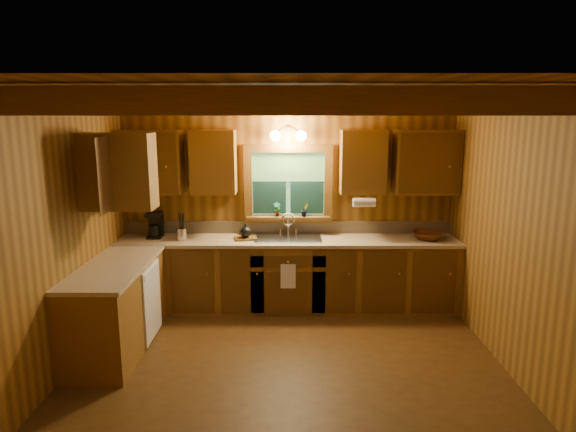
# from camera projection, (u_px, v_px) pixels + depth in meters

# --- Properties ---
(room) EXTENTS (4.20, 4.20, 4.20)m
(room) POSITION_uv_depth(u_px,v_px,m) (288.00, 239.00, 4.49)
(room) COLOR #4D3112
(room) RESTS_ON ground
(ceiling_beams) EXTENTS (4.20, 2.54, 0.18)m
(ceiling_beams) POSITION_uv_depth(u_px,v_px,m) (288.00, 105.00, 4.25)
(ceiling_beams) COLOR brown
(ceiling_beams) RESTS_ON room
(base_cabinets) EXTENTS (4.20, 2.22, 0.86)m
(base_cabinets) POSITION_uv_depth(u_px,v_px,m) (247.00, 283.00, 5.92)
(base_cabinets) COLOR brown
(base_cabinets) RESTS_ON ground
(countertop) EXTENTS (4.20, 2.24, 0.04)m
(countertop) POSITION_uv_depth(u_px,v_px,m) (248.00, 247.00, 5.84)
(countertop) COLOR tan
(countertop) RESTS_ON base_cabinets
(backsplash) EXTENTS (4.20, 0.02, 0.16)m
(backsplash) POSITION_uv_depth(u_px,v_px,m) (288.00, 227.00, 6.40)
(backsplash) COLOR tan
(backsplash) RESTS_ON room
(dishwasher_panel) EXTENTS (0.02, 0.60, 0.80)m
(dishwasher_panel) POSITION_uv_depth(u_px,v_px,m) (152.00, 301.00, 5.33)
(dishwasher_panel) COLOR white
(dishwasher_panel) RESTS_ON base_cabinets
(upper_cabinets) EXTENTS (4.19, 1.77, 0.78)m
(upper_cabinets) POSITION_uv_depth(u_px,v_px,m) (240.00, 164.00, 5.78)
(upper_cabinets) COLOR brown
(upper_cabinets) RESTS_ON room
(window) EXTENTS (1.12, 0.08, 1.00)m
(window) POSITION_uv_depth(u_px,v_px,m) (288.00, 186.00, 6.27)
(window) COLOR brown
(window) RESTS_ON room
(window_sill) EXTENTS (1.06, 0.14, 0.04)m
(window_sill) POSITION_uv_depth(u_px,v_px,m) (288.00, 218.00, 6.31)
(window_sill) COLOR brown
(window_sill) RESTS_ON room
(wall_sconce) EXTENTS (0.45, 0.21, 0.17)m
(wall_sconce) POSITION_uv_depth(u_px,v_px,m) (288.00, 135.00, 6.03)
(wall_sconce) COLOR black
(wall_sconce) RESTS_ON room
(paper_towel_roll) EXTENTS (0.27, 0.11, 0.11)m
(paper_towel_roll) POSITION_uv_depth(u_px,v_px,m) (364.00, 202.00, 5.97)
(paper_towel_roll) COLOR white
(paper_towel_roll) RESTS_ON upper_cabinets
(dish_towel) EXTENTS (0.18, 0.01, 0.30)m
(dish_towel) POSITION_uv_depth(u_px,v_px,m) (288.00, 276.00, 5.88)
(dish_towel) COLOR white
(dish_towel) RESTS_ON base_cabinets
(sink) EXTENTS (0.82, 0.48, 0.43)m
(sink) POSITION_uv_depth(u_px,v_px,m) (288.00, 242.00, 6.15)
(sink) COLOR silver
(sink) RESTS_ON countertop
(coffee_maker) EXTENTS (0.18, 0.23, 0.32)m
(coffee_maker) POSITION_uv_depth(u_px,v_px,m) (155.00, 225.00, 6.19)
(coffee_maker) COLOR black
(coffee_maker) RESTS_ON countertop
(utensil_crock) EXTENTS (0.12, 0.12, 0.34)m
(utensil_crock) POSITION_uv_depth(u_px,v_px,m) (181.00, 233.00, 6.06)
(utensil_crock) COLOR silver
(utensil_crock) RESTS_ON countertop
(cutting_board) EXTENTS (0.31, 0.25, 0.02)m
(cutting_board) POSITION_uv_depth(u_px,v_px,m) (246.00, 238.00, 6.10)
(cutting_board) COLOR #523311
(cutting_board) RESTS_ON countertop
(teakettle) EXTENTS (0.13, 0.13, 0.17)m
(teakettle) POSITION_uv_depth(u_px,v_px,m) (246.00, 232.00, 6.08)
(teakettle) COLOR black
(teakettle) RESTS_ON cutting_board
(wicker_basket) EXTENTS (0.50, 0.50, 0.09)m
(wicker_basket) POSITION_uv_depth(u_px,v_px,m) (428.00, 236.00, 6.09)
(wicker_basket) COLOR #48230C
(wicker_basket) RESTS_ON countertop
(potted_plant_left) EXTENTS (0.11, 0.09, 0.19)m
(potted_plant_left) POSITION_uv_depth(u_px,v_px,m) (277.00, 209.00, 6.27)
(potted_plant_left) COLOR #523311
(potted_plant_left) RESTS_ON window_sill
(potted_plant_right) EXTENTS (0.11, 0.10, 0.17)m
(potted_plant_right) POSITION_uv_depth(u_px,v_px,m) (305.00, 210.00, 6.27)
(potted_plant_right) COLOR #523311
(potted_plant_right) RESTS_ON window_sill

